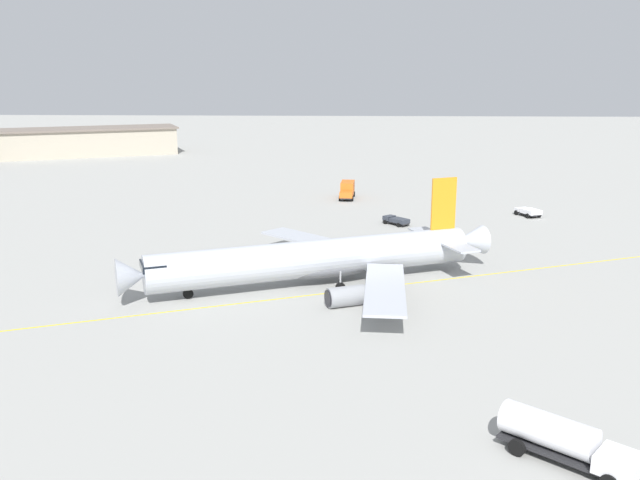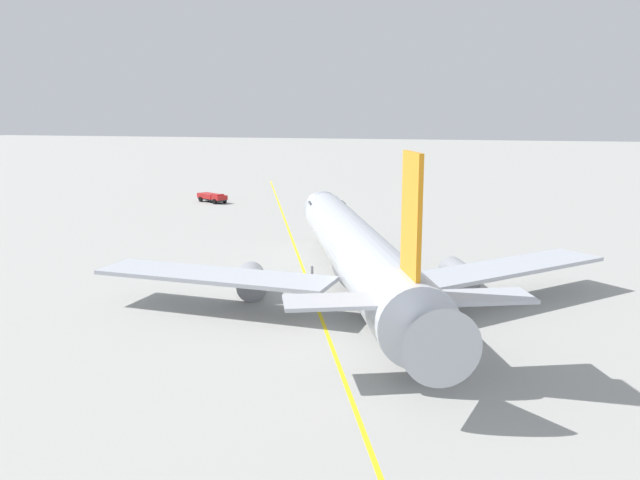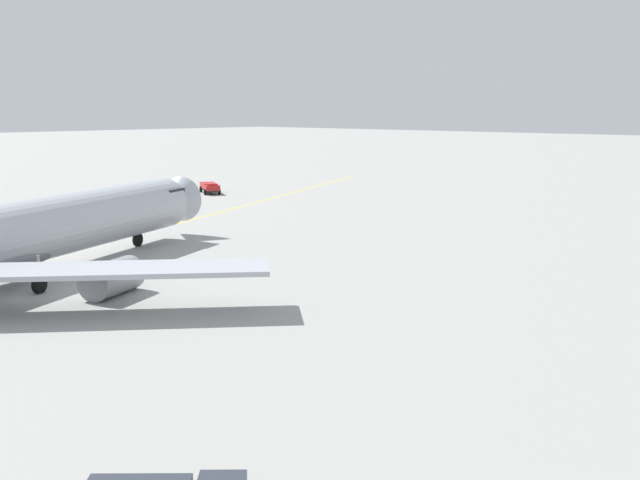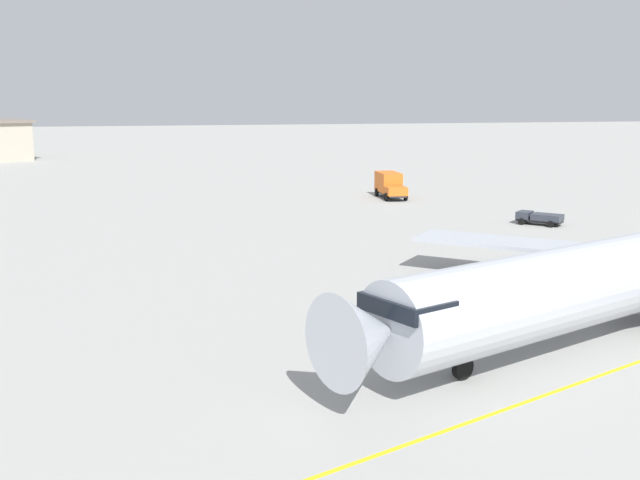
% 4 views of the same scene
% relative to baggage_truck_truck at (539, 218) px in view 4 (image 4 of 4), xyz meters
% --- Properties ---
extents(ground_plane, '(600.00, 600.00, 0.00)m').
position_rel_baggage_truck_truck_xyz_m(ground_plane, '(13.71, 32.47, -0.72)').
color(ground_plane, '#9E9E99').
extents(baggage_truck_truck, '(4.27, 4.38, 1.22)m').
position_rel_baggage_truck_truck_xyz_m(baggage_truck_truck, '(0.00, 0.00, 0.00)').
color(baggage_truck_truck, '#232326').
rests_on(baggage_truck_truck, ground_plane).
extents(catering_truck_truck, '(3.06, 7.25, 3.10)m').
position_rel_baggage_truck_truck_xyz_m(catering_truck_truck, '(7.79, -22.64, 0.94)').
color(catering_truck_truck, '#232326').
rests_on(catering_truck_truck, ground_plane).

